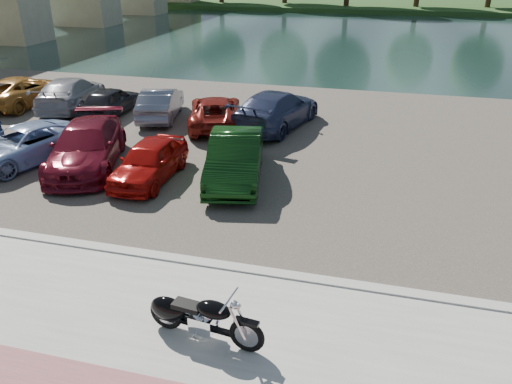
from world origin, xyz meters
TOP-DOWN VIEW (x-y plane):
  - ground at (0.00, 0.00)m, footprint 200.00×200.00m
  - promenade at (0.00, -1.00)m, footprint 60.00×6.00m
  - kerb at (0.00, 2.00)m, footprint 60.00×0.30m
  - parking_lot at (0.00, 11.00)m, footprint 60.00×18.00m
  - river at (0.00, 40.00)m, footprint 120.00×40.00m
  - far_bank at (0.00, 72.00)m, footprint 120.00×24.00m
  - motorcycle at (0.41, -0.35)m, footprint 2.33×0.75m
  - car_2 at (-8.53, 6.53)m, footprint 3.40×4.96m
  - car_3 at (-6.17, 6.70)m, footprint 3.58×5.43m
  - car_4 at (-3.66, 6.25)m, footprint 1.57×3.76m
  - car_5 at (-1.00, 6.92)m, footprint 2.49×4.79m
  - car_6 at (-13.53, 13.00)m, footprint 2.26×4.88m
  - car_7 at (-10.87, 12.93)m, footprint 3.19×5.41m
  - car_8 at (-8.57, 12.50)m, footprint 1.61×3.78m
  - car_9 at (-6.15, 12.58)m, footprint 2.32×4.28m
  - car_10 at (-3.45, 12.09)m, footprint 3.39×4.95m
  - car_11 at (-0.96, 12.60)m, footprint 3.27×5.64m

SIDE VIEW (x-z plane):
  - ground at x=0.00m, z-range 0.00..0.00m
  - river at x=0.00m, z-range 0.00..0.00m
  - parking_lot at x=0.00m, z-range 0.00..0.04m
  - promenade at x=0.00m, z-range 0.00..0.10m
  - kerb at x=0.00m, z-range 0.00..0.14m
  - far_bank at x=0.00m, z-range 0.00..0.60m
  - motorcycle at x=0.41m, z-range 0.04..1.09m
  - car_10 at x=-3.45m, z-range 0.04..1.30m
  - car_2 at x=-8.53m, z-range 0.04..1.30m
  - car_4 at x=-3.66m, z-range 0.04..1.31m
  - car_8 at x=-8.57m, z-range 0.04..1.31m
  - car_9 at x=-6.15m, z-range 0.04..1.38m
  - car_6 at x=-13.53m, z-range 0.04..1.40m
  - car_3 at x=-6.17m, z-range 0.04..1.50m
  - car_7 at x=-10.87m, z-range 0.04..1.51m
  - car_5 at x=-1.00m, z-range 0.04..1.54m
  - car_11 at x=-0.96m, z-range 0.04..1.58m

